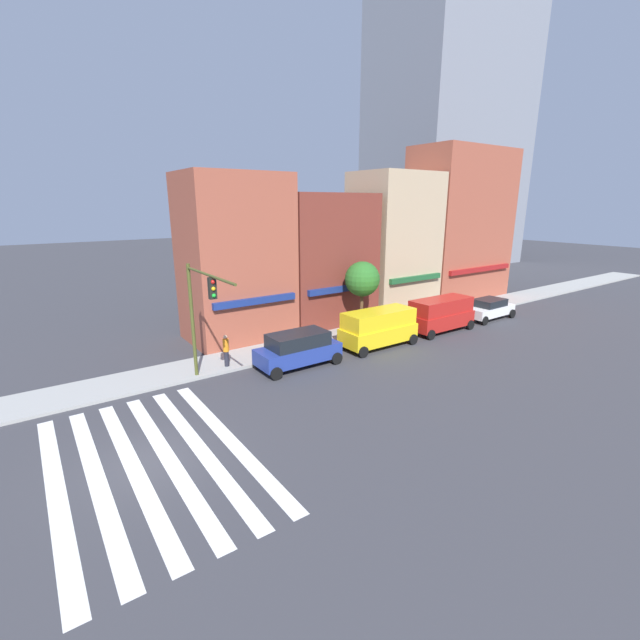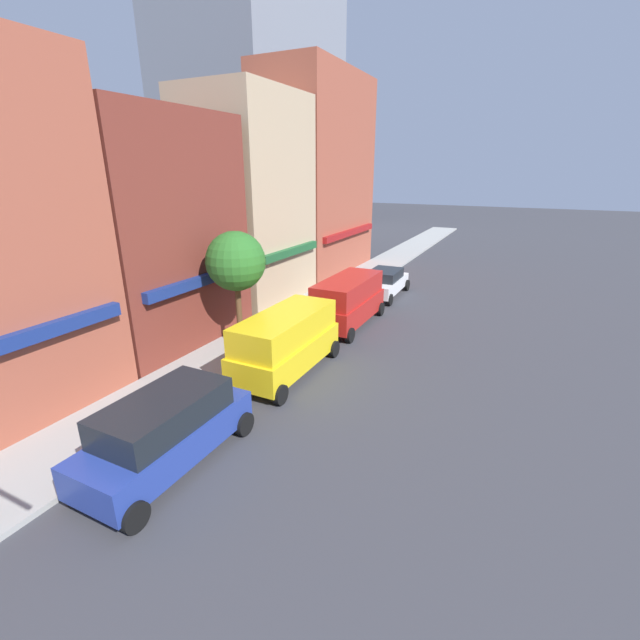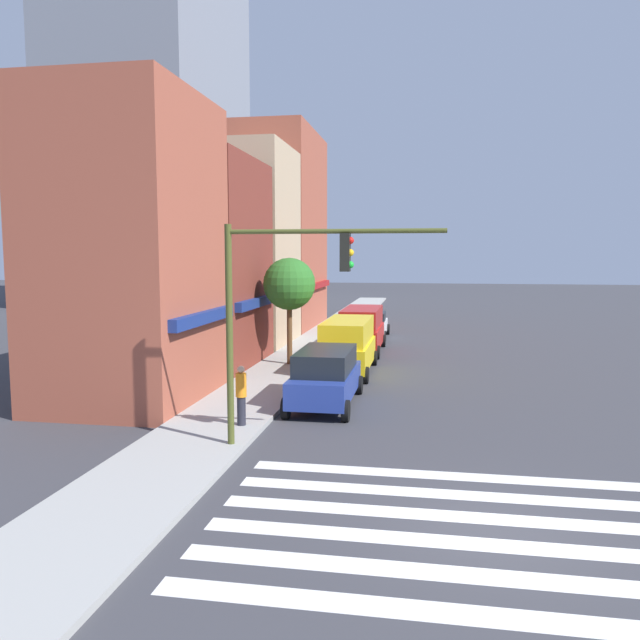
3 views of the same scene
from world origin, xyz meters
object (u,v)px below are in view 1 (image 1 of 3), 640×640
object	(u,v)px
suv_blue	(298,349)
van_red	(441,313)
van_yellow	(379,327)
sedan_white	(489,308)
street_tree	(362,279)
traffic_signal	(200,305)
pedestrian_orange_vest	(226,350)

from	to	relation	value
suv_blue	van_red	size ratio (longest dim) A/B	0.94
suv_blue	van_yellow	xyz separation A→B (m)	(5.94, -0.00, 0.25)
suv_blue	sedan_white	world-z (taller)	suv_blue
van_red	street_tree	distance (m)	6.18
suv_blue	van_red	xyz separation A→B (m)	(11.82, -0.00, 0.25)
van_yellow	street_tree	size ratio (longest dim) A/B	1.03
van_red	street_tree	size ratio (longest dim) A/B	1.03
traffic_signal	pedestrian_orange_vest	xyz separation A→B (m)	(1.78, 1.63, -3.06)
traffic_signal	van_red	size ratio (longest dim) A/B	1.18
van_red	sedan_white	distance (m)	5.74
pedestrian_orange_vest	street_tree	size ratio (longest dim) A/B	0.36
traffic_signal	van_red	xyz separation A→B (m)	(16.98, -0.33, -2.85)
sedan_white	street_tree	distance (m)	11.38
suv_blue	sedan_white	size ratio (longest dim) A/B	1.06
pedestrian_orange_vest	suv_blue	bearing A→B (deg)	117.91
van_red	van_yellow	bearing A→B (deg)	-179.78
sedan_white	pedestrian_orange_vest	size ratio (longest dim) A/B	2.50
suv_blue	pedestrian_orange_vest	xyz separation A→B (m)	(-3.38, 1.96, 0.04)
van_yellow	van_red	bearing A→B (deg)	-0.09
van_red	pedestrian_orange_vest	bearing A→B (deg)	172.89
street_tree	van_red	bearing A→B (deg)	-29.70
suv_blue	van_yellow	distance (m)	5.95
pedestrian_orange_vest	street_tree	distance (m)	10.68
sedan_white	van_yellow	bearing A→B (deg)	178.91
van_yellow	sedan_white	world-z (taller)	van_yellow
sedan_white	traffic_signal	bearing A→B (deg)	178.08
traffic_signal	van_yellow	xyz separation A→B (m)	(11.10, -0.33, -2.85)
van_yellow	street_tree	xyz separation A→B (m)	(0.97, 2.80, 2.50)
van_yellow	sedan_white	distance (m)	11.61
pedestrian_orange_vest	van_yellow	bearing A→B (deg)	136.12
van_yellow	van_red	size ratio (longest dim) A/B	1.00
traffic_signal	suv_blue	distance (m)	6.03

